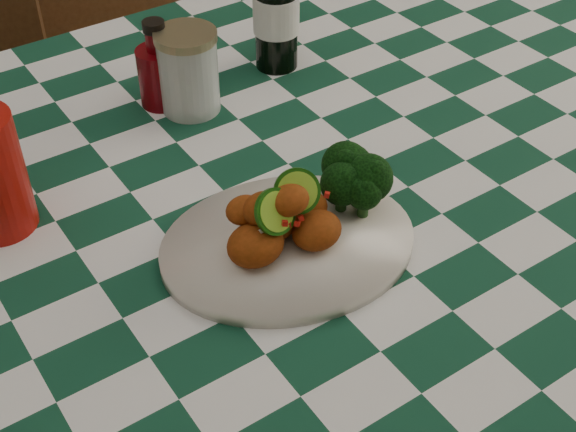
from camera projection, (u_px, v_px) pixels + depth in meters
dining_table at (236, 378)px, 1.30m from camera, size 1.66×1.06×0.79m
plate at (288, 245)px, 0.95m from camera, size 0.36×0.31×0.02m
fried_chicken_pile at (286, 214)px, 0.92m from camera, size 0.13×0.09×0.08m
broccoli_side at (350, 183)px, 0.98m from camera, size 0.09×0.09×0.07m
ketchup_bottle at (158, 63)px, 1.16m from camera, size 0.08×0.08×0.13m
mason_jar at (189, 72)px, 1.15m from camera, size 0.09×0.09×0.12m
wooden_chair_right at (170, 83)px, 1.84m from camera, size 0.44×0.46×0.94m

